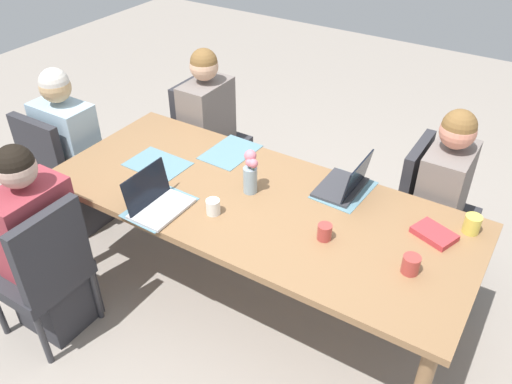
{
  "coord_description": "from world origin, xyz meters",
  "views": [
    {
      "loc": [
        1.23,
        -1.96,
        2.45
      ],
      "look_at": [
        0.0,
        0.0,
        0.8
      ],
      "focal_mm": 36.68,
      "sensor_mm": 36.0,
      "label": 1
    }
  ],
  "objects_px": {
    "person_far_left_far": "(438,211)",
    "coffee_mug_near_right": "(325,232)",
    "chair_far_left_far": "(428,205)",
    "book_red_cover": "(434,234)",
    "person_near_left_near": "(43,252)",
    "chair_far_right_near": "(205,133)",
    "flower_vase": "(250,172)",
    "person_far_right_near": "(208,136)",
    "person_head_left_left_mid": "(73,160)",
    "chair_near_left_near": "(44,267)",
    "laptop_far_left_far": "(345,184)",
    "coffee_mug_centre_right": "(411,264)",
    "laptop_near_left_near": "(157,202)",
    "chair_head_left_left_mid": "(59,166)",
    "dining_table": "(256,209)",
    "coffee_mug_near_left": "(213,207)",
    "coffee_mug_centre_left": "(472,224)"
  },
  "relations": [
    {
      "from": "person_far_left_far",
      "to": "coffee_mug_near_right",
      "type": "bearing_deg",
      "value": -113.58
    },
    {
      "from": "chair_far_left_far",
      "to": "book_red_cover",
      "type": "bearing_deg",
      "value": -74.54
    },
    {
      "from": "person_near_left_near",
      "to": "chair_far_right_near",
      "type": "distance_m",
      "value": 1.59
    },
    {
      "from": "flower_vase",
      "to": "coffee_mug_near_right",
      "type": "xyz_separation_m",
      "value": [
        0.53,
        -0.15,
        -0.08
      ]
    },
    {
      "from": "chair_far_right_near",
      "to": "person_far_right_near",
      "type": "bearing_deg",
      "value": -38.76
    },
    {
      "from": "person_head_left_left_mid",
      "to": "chair_near_left_near",
      "type": "bearing_deg",
      "value": -50.21
    },
    {
      "from": "person_head_left_left_mid",
      "to": "laptop_far_left_far",
      "type": "xyz_separation_m",
      "value": [
        1.86,
        0.37,
        0.27
      ]
    },
    {
      "from": "coffee_mug_centre_right",
      "to": "person_far_left_far",
      "type": "bearing_deg",
      "value": 94.69
    },
    {
      "from": "laptop_near_left_near",
      "to": "book_red_cover",
      "type": "xyz_separation_m",
      "value": [
        1.32,
        0.56,
        -0.03
      ]
    },
    {
      "from": "laptop_near_left_near",
      "to": "chair_far_left_far",
      "type": "bearing_deg",
      "value": 44.98
    },
    {
      "from": "flower_vase",
      "to": "book_red_cover",
      "type": "xyz_separation_m",
      "value": [
        0.99,
        0.16,
        -0.11
      ]
    },
    {
      "from": "chair_head_left_left_mid",
      "to": "coffee_mug_centre_right",
      "type": "height_order",
      "value": "chair_head_left_left_mid"
    },
    {
      "from": "person_near_left_near",
      "to": "laptop_far_left_far",
      "type": "height_order",
      "value": "person_near_left_near"
    },
    {
      "from": "flower_vase",
      "to": "book_red_cover",
      "type": "height_order",
      "value": "flower_vase"
    },
    {
      "from": "laptop_near_left_near",
      "to": "book_red_cover",
      "type": "bearing_deg",
      "value": 22.95
    },
    {
      "from": "person_head_left_left_mid",
      "to": "chair_far_left_far",
      "type": "xyz_separation_m",
      "value": [
        2.24,
        0.83,
        -0.03
      ]
    },
    {
      "from": "dining_table",
      "to": "coffee_mug_centre_right",
      "type": "height_order",
      "value": "coffee_mug_centre_right"
    },
    {
      "from": "laptop_far_left_far",
      "to": "flower_vase",
      "type": "bearing_deg",
      "value": -147.19
    },
    {
      "from": "laptop_near_left_near",
      "to": "chair_far_right_near",
      "type": "bearing_deg",
      "value": 116.01
    },
    {
      "from": "dining_table",
      "to": "person_far_right_near",
      "type": "relative_size",
      "value": 2.01
    },
    {
      "from": "person_near_left_near",
      "to": "chair_far_right_near",
      "type": "height_order",
      "value": "person_near_left_near"
    },
    {
      "from": "chair_far_right_near",
      "to": "flower_vase",
      "type": "relative_size",
      "value": 3.57
    },
    {
      "from": "chair_head_left_left_mid",
      "to": "person_far_left_far",
      "type": "height_order",
      "value": "person_far_left_far"
    },
    {
      "from": "laptop_far_left_far",
      "to": "coffee_mug_near_left",
      "type": "height_order",
      "value": "laptop_far_left_far"
    },
    {
      "from": "chair_head_left_left_mid",
      "to": "person_far_left_far",
      "type": "relative_size",
      "value": 0.75
    },
    {
      "from": "chair_far_left_far",
      "to": "flower_vase",
      "type": "xyz_separation_m",
      "value": [
        -0.82,
        -0.75,
        0.38
      ]
    },
    {
      "from": "person_near_left_near",
      "to": "person_head_left_left_mid",
      "type": "bearing_deg",
      "value": 128.65
    },
    {
      "from": "flower_vase",
      "to": "coffee_mug_near_right",
      "type": "bearing_deg",
      "value": -15.74
    },
    {
      "from": "dining_table",
      "to": "chair_near_left_near",
      "type": "height_order",
      "value": "chair_near_left_near"
    },
    {
      "from": "flower_vase",
      "to": "laptop_near_left_near",
      "type": "xyz_separation_m",
      "value": [
        -0.33,
        -0.4,
        -0.08
      ]
    },
    {
      "from": "coffee_mug_near_left",
      "to": "coffee_mug_centre_right",
      "type": "xyz_separation_m",
      "value": [
        1.03,
        0.12,
        0.0
      ]
    },
    {
      "from": "coffee_mug_near_right",
      "to": "coffee_mug_centre_right",
      "type": "distance_m",
      "value": 0.44
    },
    {
      "from": "chair_far_right_near",
      "to": "person_far_right_near",
      "type": "relative_size",
      "value": 0.75
    },
    {
      "from": "book_red_cover",
      "to": "coffee_mug_near_left",
      "type": "bearing_deg",
      "value": -137.16
    },
    {
      "from": "coffee_mug_centre_right",
      "to": "book_red_cover",
      "type": "relative_size",
      "value": 0.45
    },
    {
      "from": "coffee_mug_centre_left",
      "to": "coffee_mug_centre_right",
      "type": "distance_m",
      "value": 0.47
    },
    {
      "from": "dining_table",
      "to": "flower_vase",
      "type": "xyz_separation_m",
      "value": [
        -0.07,
        0.05,
        0.19
      ]
    },
    {
      "from": "chair_near_left_near",
      "to": "chair_far_left_far",
      "type": "xyz_separation_m",
      "value": [
        1.57,
        1.64,
        0.0
      ]
    },
    {
      "from": "person_far_right_near",
      "to": "coffee_mug_near_right",
      "type": "distance_m",
      "value": 1.62
    },
    {
      "from": "coffee_mug_centre_right",
      "to": "coffee_mug_centre_left",
      "type": "bearing_deg",
      "value": 69.5
    },
    {
      "from": "chair_head_left_left_mid",
      "to": "laptop_far_left_far",
      "type": "relative_size",
      "value": 2.81
    },
    {
      "from": "dining_table",
      "to": "chair_head_left_left_mid",
      "type": "distance_m",
      "value": 1.56
    },
    {
      "from": "book_red_cover",
      "to": "chair_far_right_near",
      "type": "bearing_deg",
      "value": -177.31
    },
    {
      "from": "dining_table",
      "to": "coffee_mug_centre_right",
      "type": "distance_m",
      "value": 0.91
    },
    {
      "from": "chair_head_left_left_mid",
      "to": "chair_far_right_near",
      "type": "xyz_separation_m",
      "value": [
        0.58,
        0.91,
        0.0
      ]
    },
    {
      "from": "dining_table",
      "to": "person_near_left_near",
      "type": "distance_m",
      "value": 1.19
    },
    {
      "from": "chair_near_left_near",
      "to": "flower_vase",
      "type": "height_order",
      "value": "flower_vase"
    },
    {
      "from": "dining_table",
      "to": "laptop_near_left_near",
      "type": "bearing_deg",
      "value": -138.84
    },
    {
      "from": "coffee_mug_near_left",
      "to": "person_far_left_far",
      "type": "bearing_deg",
      "value": 45.39
    },
    {
      "from": "person_near_left_near",
      "to": "laptop_near_left_near",
      "type": "height_order",
      "value": "person_near_left_near"
    }
  ]
}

